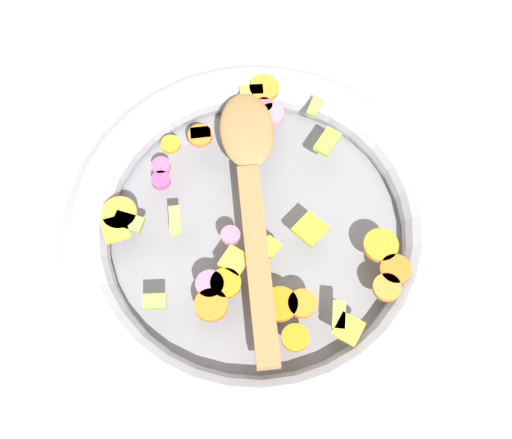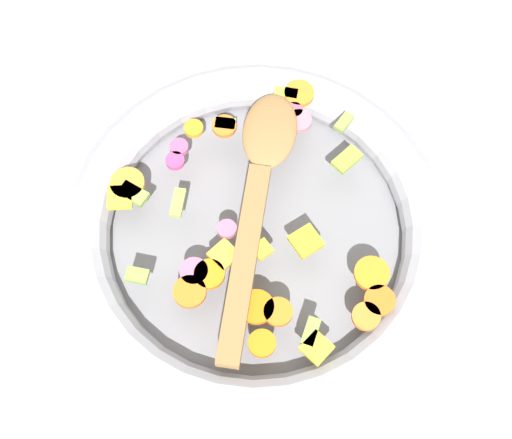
{
  "view_description": "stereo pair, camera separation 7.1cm",
  "coord_description": "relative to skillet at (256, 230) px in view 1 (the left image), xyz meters",
  "views": [
    {
      "loc": [
        0.29,
        -0.01,
        0.7
      ],
      "look_at": [
        0.0,
        0.0,
        0.05
      ],
      "focal_mm": 50.0,
      "sensor_mm": 36.0,
      "label": 1
    },
    {
      "loc": [
        0.28,
        0.06,
        0.7
      ],
      "look_at": [
        0.0,
        0.0,
        0.05
      ],
      "focal_mm": 50.0,
      "sensor_mm": 36.0,
      "label": 2
    }
  ],
  "objects": [
    {
      "name": "skillet",
      "position": [
        0.0,
        0.0,
        0.0
      ],
      "size": [
        0.4,
        0.4,
        0.05
      ],
      "color": "slate",
      "rests_on": "ground_plane"
    },
    {
      "name": "chopped_vegetables",
      "position": [
        0.01,
        -0.0,
        0.03
      ],
      "size": [
        0.31,
        0.31,
        0.01
      ],
      "color": "orange",
      "rests_on": "skillet"
    },
    {
      "name": "ground_plane",
      "position": [
        0.0,
        0.0,
        -0.02
      ],
      "size": [
        4.0,
        4.0,
        0.0
      ],
      "primitive_type": "plane",
      "color": "silver"
    },
    {
      "name": "wooden_spoon",
      "position": [
        -0.03,
        -0.0,
        0.04
      ],
      "size": [
        0.29,
        0.06,
        0.01
      ],
      "color": "olive",
      "rests_on": "chopped_vegetables"
    }
  ]
}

